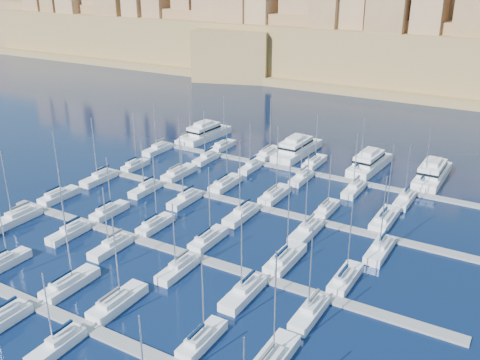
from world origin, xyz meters
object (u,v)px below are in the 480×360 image
Objects in this scene: sailboat_2 at (70,284)px; motor_yacht_c at (369,163)px; sailboat_4 at (202,339)px; motor_yacht_d at (432,173)px; motor_yacht_b at (297,148)px; motor_yacht_a at (205,133)px.

motor_yacht_c is at bearing 72.00° from sailboat_2.
motor_yacht_d is at bearing 79.63° from sailboat_4.
motor_yacht_b is (3.88, 70.65, 0.97)m from sailboat_2.
sailboat_4 is at bearing -100.37° from motor_yacht_d.
sailboat_4 is 0.76× the size of motor_yacht_a.
motor_yacht_a and motor_yacht_b have the same top height.
sailboat_2 is 0.89× the size of motor_yacht_a.
sailboat_2 is 0.90× the size of motor_yacht_d.
sailboat_4 is 73.95m from motor_yacht_b.
sailboat_2 is at bearing 178.57° from sailboat_4.
motor_yacht_d is (32.75, -0.53, -0.00)m from motor_yacht_b.
motor_yacht_d is at bearing 1.63° from motor_yacht_c.
sailboat_4 is 0.77× the size of motor_yacht_d.
sailboat_4 is at bearing -1.43° from sailboat_2.
sailboat_4 is 84.69m from motor_yacht_a.
sailboat_2 reaches higher than motor_yacht_a.
motor_yacht_a is 1.01× the size of motor_yacht_d.
sailboat_2 is 73.74m from motor_yacht_a.
sailboat_2 is at bearing -117.58° from motor_yacht_d.
motor_yacht_b is at bearing 177.18° from motor_yacht_c.
motor_yacht_d is (59.63, 0.06, 0.00)m from motor_yacht_a.
sailboat_2 reaches higher than motor_yacht_d.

